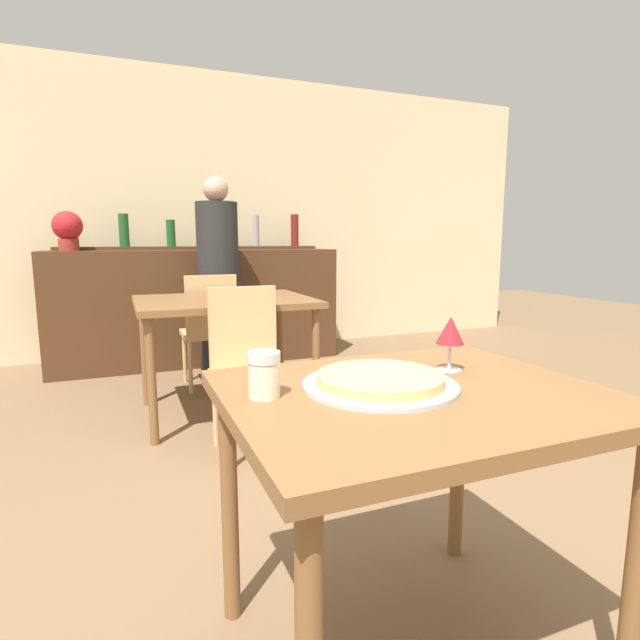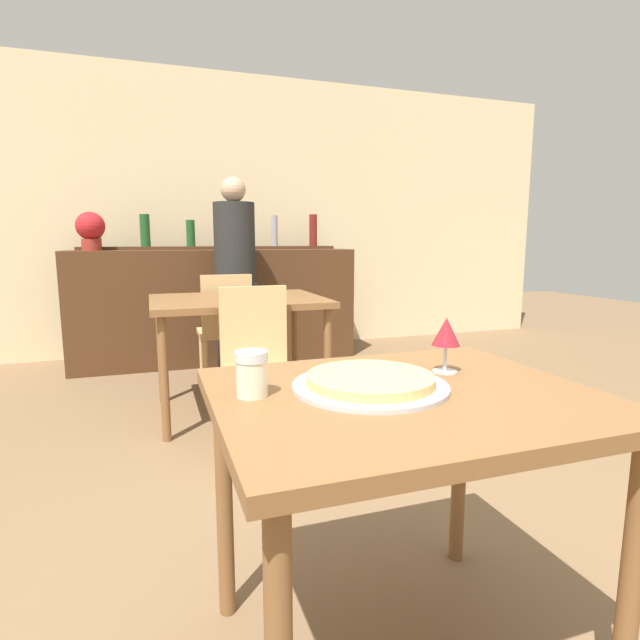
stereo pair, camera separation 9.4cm
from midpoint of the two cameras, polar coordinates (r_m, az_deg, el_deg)
name	(u,v)px [view 1 (the left image)]	position (r m, az deg, el deg)	size (l,w,h in m)	color
wall_back	(187,215)	(5.31, -15.44, 11.51)	(8.00, 0.05, 2.80)	beige
dining_table_near	(413,425)	(1.33, 8.52, -11.84)	(0.95, 0.79, 0.77)	brown
dining_table_far	(225,311)	(3.32, -11.64, 1.02)	(1.11, 0.87, 0.77)	brown
bar_counter	(198,306)	(4.85, -14.30, 1.50)	(2.60, 0.56, 1.06)	#4C2D19
bar_back_shelf	(194,242)	(4.95, -14.73, 8.66)	(2.39, 0.24, 0.35)	#4C2D19
chair_far_side_front	(248,358)	(2.77, -9.24, -4.37)	(0.40, 0.40, 0.89)	tan
chair_far_side_back	(210,324)	(3.93, -13.16, -0.50)	(0.40, 0.40, 0.89)	tan
pizza_tray	(380,381)	(1.30, 4.79, -7.01)	(0.40, 0.40, 0.04)	#B7B7BC
cheese_shaker	(264,374)	(1.22, -8.65, -6.17)	(0.08, 0.08, 0.11)	beige
person_standing	(218,271)	(4.25, -12.18, 5.55)	(0.34, 0.34, 1.66)	#2D2D38
wine_glass	(450,332)	(1.48, 12.92, -1.36)	(0.08, 0.08, 0.16)	silver
potted_plant	(68,229)	(4.73, -27.42, 9.26)	(0.24, 0.24, 0.33)	maroon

